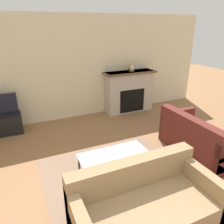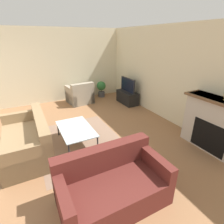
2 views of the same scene
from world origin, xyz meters
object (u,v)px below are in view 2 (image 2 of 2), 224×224
armchair_by_window (80,95)px  potted_plant (101,88)px  couch_sectional (28,141)px  couch_loveseat (112,186)px  tv (128,85)px  coffee_table (76,129)px

armchair_by_window → potted_plant: size_ratio=1.44×
couch_sectional → potted_plant: size_ratio=2.75×
couch_loveseat → couch_sectional: bearing=118.2°
armchair_by_window → potted_plant: armchair_by_window is taller
armchair_by_window → potted_plant: bearing=-169.2°
tv → armchair_by_window: (-0.88, -1.59, -0.42)m
couch_loveseat → potted_plant: 5.22m
armchair_by_window → coffee_table: 2.84m
tv → coffee_table: tv is taller
armchair_by_window → tv: bearing=144.8°
couch_sectional → potted_plant: couch_sectional is taller
couch_loveseat → armchair_by_window: 4.61m
tv → armchair_by_window: tv is taller
couch_sectional → coffee_table: 1.04m
armchair_by_window → potted_plant: 1.08m
armchair_by_window → couch_loveseat: bearing=71.8°
couch_sectional → armchair_by_window: (-2.57, 1.99, 0.01)m
couch_loveseat → potted_plant: (-4.83, 1.98, 0.10)m
coffee_table → couch_loveseat: bearing=0.3°
couch_sectional → coffee_table: bearing=84.5°
couch_loveseat → coffee_table: couch_loveseat is taller
couch_sectional → couch_loveseat: same height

